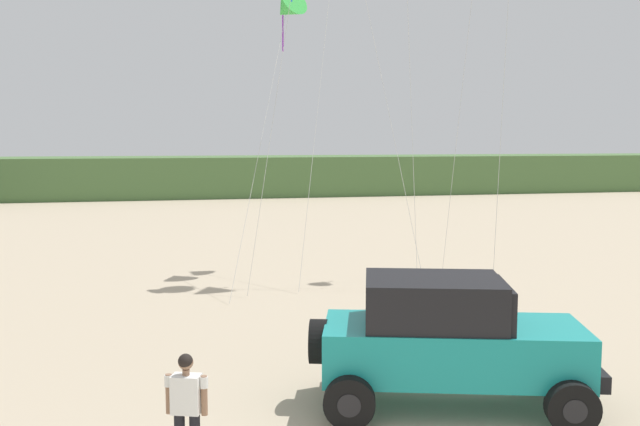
# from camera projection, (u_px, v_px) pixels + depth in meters

# --- Properties ---
(dune_ridge) EXTENTS (90.00, 7.24, 3.15)m
(dune_ridge) POSITION_uv_depth(u_px,v_px,m) (175.00, 177.00, 56.65)
(dune_ridge) COLOR #4C703D
(dune_ridge) RESTS_ON ground_plane
(jeep) EXTENTS (5.02, 3.48, 2.26)m
(jeep) POSITION_uv_depth(u_px,v_px,m) (449.00, 339.00, 12.20)
(jeep) COLOR teal
(jeep) RESTS_ON ground_plane
(person_watching) EXTENTS (0.59, 0.41, 1.67)m
(person_watching) POSITION_uv_depth(u_px,v_px,m) (187.00, 405.00, 9.90)
(person_watching) COLOR #8C664C
(person_watching) RESTS_ON ground_plane
(kite_orange_streamer) EXTENTS (3.41, 6.08, 9.80)m
(kite_orange_streamer) POSITION_uv_depth(u_px,v_px,m) (287.00, 8.00, 24.47)
(kite_orange_streamer) COLOR green
(kite_orange_streamer) RESTS_ON ground_plane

